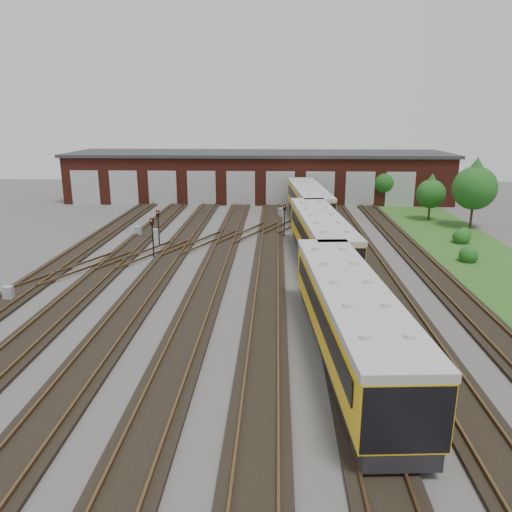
{
  "coord_description": "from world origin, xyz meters",
  "views": [
    {
      "loc": [
        2.57,
        -28.98,
        11.13
      ],
      "look_at": [
        1.22,
        3.33,
        2.0
      ],
      "focal_mm": 35.0,
      "sensor_mm": 36.0,
      "label": 1
    }
  ],
  "objects": [
    {
      "name": "ground",
      "position": [
        0.0,
        0.0,
        0.0
      ],
      "size": [
        120.0,
        120.0,
        0.0
      ],
      "primitive_type": "plane",
      "color": "#423F3D",
      "rests_on": "ground"
    },
    {
      "name": "track_network",
      "position": [
        -0.17,
        0.59,
        0.11
      ],
      "size": [
        30.4,
        70.0,
        0.33
      ],
      "color": "black",
      "rests_on": "ground"
    },
    {
      "name": "maintenance_shed",
      "position": [
        -0.01,
        39.97,
        3.2
      ],
      "size": [
        51.0,
        12.5,
        6.35
      ],
      "color": "#561F15",
      "rests_on": "ground"
    },
    {
      "name": "grass_verge",
      "position": [
        19.0,
        10.0,
        0.03
      ],
      "size": [
        8.0,
        55.0,
        0.05
      ],
      "primitive_type": "cube",
      "color": "#2A4E1A",
      "rests_on": "ground"
    },
    {
      "name": "metro_train",
      "position": [
        6.0,
        8.67,
        2.1
      ],
      "size": [
        4.2,
        48.86,
        3.45
      ],
      "rotation": [
        0.0,
        0.0,
        0.07
      ],
      "color": "black",
      "rests_on": "ground"
    },
    {
      "name": "signal_mast_0",
      "position": [
        -7.75,
        13.27,
        2.07
      ],
      "size": [
        0.29,
        0.27,
        3.2
      ],
      "rotation": [
        0.0,
        0.0,
        0.08
      ],
      "color": "black",
      "rests_on": "ground"
    },
    {
      "name": "signal_mast_1",
      "position": [
        -7.39,
        9.73,
        2.09
      ],
      "size": [
        0.3,
        0.28,
        3.23
      ],
      "rotation": [
        0.0,
        0.0,
        -0.13
      ],
      "color": "black",
      "rests_on": "ground"
    },
    {
      "name": "signal_mast_2",
      "position": [
        3.32,
        17.61,
        1.94
      ],
      "size": [
        0.27,
        0.25,
        3.01
      ],
      "rotation": [
        0.0,
        0.0,
        -0.08
      ],
      "color": "black",
      "rests_on": "ground"
    },
    {
      "name": "signal_mast_3",
      "position": [
        7.56,
        3.77,
        2.31
      ],
      "size": [
        0.3,
        0.28,
        3.62
      ],
      "rotation": [
        0.0,
        0.0,
        0.14
      ],
      "color": "black",
      "rests_on": "ground"
    },
    {
      "name": "relay_cabinet_0",
      "position": [
        -14.01,
        -0.54,
        0.48
      ],
      "size": [
        0.6,
        0.51,
        0.96
      ],
      "primitive_type": "cube",
      "rotation": [
        0.0,
        0.0,
        0.06
      ],
      "color": "#929497",
      "rests_on": "ground"
    },
    {
      "name": "relay_cabinet_1",
      "position": [
        -10.63,
        16.93,
        0.48
      ],
      "size": [
        0.73,
        0.67,
        0.97
      ],
      "primitive_type": "cube",
      "rotation": [
        0.0,
        0.0,
        -0.4
      ],
      "color": "#929497",
      "rests_on": "ground"
    },
    {
      "name": "relay_cabinet_2",
      "position": [
        -8.59,
        15.77,
        0.48
      ],
      "size": [
        0.67,
        0.59,
        0.97
      ],
      "primitive_type": "cube",
      "rotation": [
        0.0,
        0.0,
        0.2
      ],
      "color": "#929497",
      "rests_on": "ground"
    },
    {
      "name": "relay_cabinet_3",
      "position": [
        3.12,
        26.34,
        0.57
      ],
      "size": [
        0.85,
        0.78,
        1.14
      ],
      "primitive_type": "cube",
      "rotation": [
        0.0,
        0.0,
        0.37
      ],
      "color": "#929497",
      "rests_on": "ground"
    },
    {
      "name": "relay_cabinet_4",
      "position": [
        6.05,
        17.33,
        0.46
      ],
      "size": [
        0.66,
        0.6,
        0.93
      ],
      "primitive_type": "cube",
      "rotation": [
        0.0,
        0.0,
        -0.27
      ],
      "color": "#929497",
      "rests_on": "ground"
    },
    {
      "name": "tree_0",
      "position": [
        16.0,
        35.0,
        3.37
      ],
      "size": [
        3.17,
        3.17,
        5.25
      ],
      "color": "#372218",
      "rests_on": "ground"
    },
    {
      "name": "tree_1",
      "position": [
        19.29,
        25.64,
        3.31
      ],
      "size": [
        3.11,
        3.11,
        5.16
      ],
      "color": "#372218",
      "rests_on": "ground"
    },
    {
      "name": "tree_2",
      "position": [
        22.44,
        21.92,
        4.63
      ],
      "size": [
        4.35,
        4.35,
        7.21
      ],
      "color": "#372218",
      "rests_on": "ground"
    },
    {
      "name": "bush_0",
      "position": [
        17.69,
        9.38,
        0.74
      ],
      "size": [
        1.48,
        1.48,
        1.48
      ],
      "primitive_type": "sphere",
      "color": "#154213",
      "rests_on": "ground"
    },
    {
      "name": "bush_1",
      "position": [
        19.23,
        15.37,
        0.76
      ],
      "size": [
        1.53,
        1.53,
        1.53
      ],
      "primitive_type": "sphere",
      "color": "#154213",
      "rests_on": "ground"
    },
    {
      "name": "bush_2",
      "position": [
        20.21,
        17.37,
        0.62
      ],
      "size": [
        1.23,
        1.23,
        1.23
      ],
      "primitive_type": "sphere",
      "color": "#154213",
      "rests_on": "ground"
    }
  ]
}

